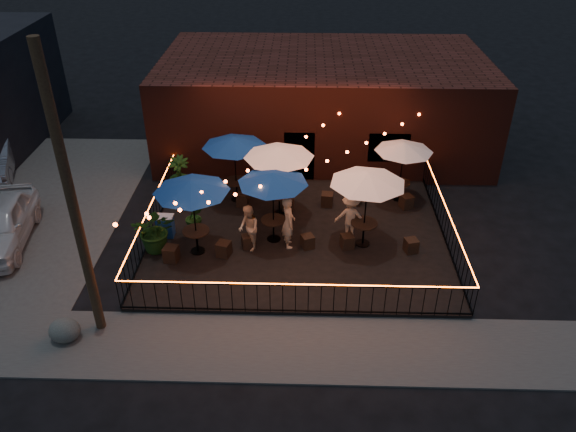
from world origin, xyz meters
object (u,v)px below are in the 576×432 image
object	(u,v)px
cafe_table_3	(279,153)
cafe_table_5	(404,148)
cafe_table_1	(234,143)
cafe_table_2	(273,179)
boulder	(65,330)
utility_pole	(73,204)
cooler	(165,226)
cafe_table_4	(368,179)
cafe_table_0	(191,187)

from	to	relation	value
cafe_table_3	cafe_table_5	bearing A→B (deg)	15.42
cafe_table_1	cafe_table_2	distance (m)	3.07
cafe_table_2	cafe_table_5	distance (m)	5.42
cafe_table_1	boulder	xyz separation A→B (m)	(-3.85, -7.45, -2.16)
cafe_table_1	utility_pole	bearing A→B (deg)	-113.77
boulder	cafe_table_3	bearing A→B (deg)	49.30
cafe_table_1	cafe_table_2	bearing A→B (deg)	-59.98
boulder	cooler	bearing A→B (deg)	70.96
cafe_table_2	boulder	distance (m)	7.52
cafe_table_1	cafe_table_3	distance (m)	1.97
cafe_table_1	cafe_table_4	size ratio (longest dim) A/B	0.95
utility_pole	cafe_table_2	size ratio (longest dim) A/B	3.09
cafe_table_3	boulder	xyz separation A→B (m)	(-5.52, -6.41, -2.27)
cafe_table_1	cooler	xyz separation A→B (m)	(-2.16, -2.55, -1.95)
cafe_table_2	cooler	bearing A→B (deg)	178.30
cafe_table_0	utility_pole	bearing A→B (deg)	-121.31
cafe_table_5	cooler	xyz separation A→B (m)	(-8.30, -2.75, -1.75)
cafe_table_3	cooler	world-z (taller)	cafe_table_3
cafe_table_3	boulder	bearing A→B (deg)	-130.70
boulder	cafe_table_2	bearing A→B (deg)	41.64
cafe_table_5	cafe_table_4	bearing A→B (deg)	-117.82
cafe_table_1	cooler	distance (m)	3.87
cafe_table_2	cooler	distance (m)	4.17
cafe_table_1	cafe_table_4	xyz separation A→B (m)	(4.54, -2.84, 0.11)
cafe_table_4	cafe_table_5	distance (m)	3.45
cafe_table_4	cafe_table_3	bearing A→B (deg)	147.87
cafe_table_1	cooler	size ratio (longest dim) A/B	3.55
utility_pole	cafe_table_1	distance (m)	7.74
utility_pole	cafe_table_5	distance (m)	11.77
cafe_table_1	cafe_table_5	xyz separation A→B (m)	(6.14, 0.20, -0.21)
utility_pole	cafe_table_1	bearing A→B (deg)	66.23
utility_pole	cafe_table_4	distance (m)	8.75
cafe_table_5	cooler	distance (m)	8.92
cafe_table_3	cooler	xyz separation A→B (m)	(-3.82, -1.51, -2.07)
cafe_table_0	cafe_table_2	bearing A→B (deg)	17.58
cafe_table_0	boulder	xyz separation A→B (m)	(-2.92, -4.01, -2.23)
utility_pole	cafe_table_2	bearing A→B (deg)	43.00
cafe_table_4	boulder	size ratio (longest dim) A/B	3.37
cafe_table_2	cafe_table_4	distance (m)	3.01
cafe_table_0	cooler	size ratio (longest dim) A/B	3.54
cafe_table_5	cafe_table_3	bearing A→B (deg)	-164.58
utility_pole	boulder	size ratio (longest dim) A/B	9.17
cooler	utility_pole	bearing A→B (deg)	-99.88
utility_pole	cafe_table_5	world-z (taller)	utility_pole
cooler	cafe_table_3	bearing A→B (deg)	23.26
cafe_table_1	cafe_table_2	world-z (taller)	cafe_table_1
cafe_table_5	boulder	bearing A→B (deg)	-142.57
utility_pole	cafe_table_4	xyz separation A→B (m)	(7.60, 4.10, -1.39)
cafe_table_4	boulder	distance (m)	9.84
cafe_table_0	cafe_table_2	distance (m)	2.59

